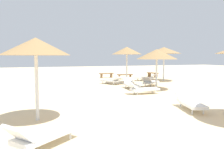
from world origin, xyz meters
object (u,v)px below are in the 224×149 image
lounger_4 (43,134)px  lounger_5 (190,102)px  lounger_2 (111,80)px  lounger_6 (143,89)px  parasol_4 (36,47)px  lounger_1 (131,84)px  parasol_1 (157,54)px  lounger_3 (146,78)px  parasol_3 (164,50)px  bench_0 (125,76)px  bench_1 (106,74)px  lounger_7 (150,82)px  parasol_2 (127,51)px  bench_2 (153,74)px

lounger_4 → lounger_5: bearing=18.5°
lounger_2 → lounger_6: 5.04m
parasol_4 → lounger_1: parasol_4 is taller
parasol_1 → lounger_3: 5.60m
parasol_3 → bench_0: size_ratio=1.98×
parasol_3 → lounger_2: parasol_3 is taller
parasol_3 → lounger_5: bearing=-116.6°
lounger_4 → bench_0: (8.20, 14.52, 0.03)m
lounger_4 → bench_1: size_ratio=1.22×
lounger_1 → lounger_7: lounger_7 is taller
lounger_1 → bench_1: lounger_1 is taller
lounger_6 → parasol_2: bearing=77.5°
lounger_5 → lounger_7: bearing=73.7°
lounger_4 → lounger_6: bearing=46.3°
lounger_2 → bench_2: size_ratio=1.27×
lounger_2 → lounger_3: bearing=17.9°
parasol_3 → parasol_2: bearing=-171.1°
parasol_4 → bench_0: bearing=55.5°
parasol_2 → bench_1: 5.75m
lounger_5 → lounger_7: (2.08, 7.12, 0.01)m
lounger_3 → bench_2: 4.06m
parasol_4 → lounger_6: 7.35m
parasol_4 → lounger_4: size_ratio=1.54×
parasol_3 → parasol_4: bearing=-139.4°
parasol_2 → bench_1: size_ratio=1.98×
parasol_1 → bench_0: bearing=85.0°
bench_1 → bench_0: bearing=-57.7°
bench_2 → lounger_5: bearing=-113.6°
parasol_1 → bench_1: 9.28m
lounger_4 → lounger_5: 6.27m
parasol_1 → lounger_7: parasol_1 is taller
parasol_2 → bench_0: 4.17m
parasol_2 → parasol_3: 3.95m
lounger_4 → bench_1: bearing=67.3°
parasol_2 → lounger_3: bearing=25.1°
lounger_2 → bench_1: 5.51m
parasol_1 → lounger_7: bearing=74.4°
parasol_2 → parasol_4: (-7.11, -8.81, -0.14)m
lounger_1 → bench_1: size_ratio=1.28×
lounger_5 → bench_2: size_ratio=1.30×
lounger_4 → bench_0: size_ratio=1.20×
bench_1 → lounger_3: bearing=-59.5°
lounger_3 → lounger_6: 7.15m
lounger_5 → parasol_1: bearing=73.5°
parasol_3 → bench_0: parasol_3 is taller
lounger_2 → lounger_3: (3.75, 1.21, 0.00)m
parasol_3 → lounger_4: bearing=-132.5°
parasol_3 → lounger_1: 6.50m
parasol_1 → lounger_1: bearing=151.7°
lounger_1 → bench_2: (5.81, 7.27, 0.03)m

